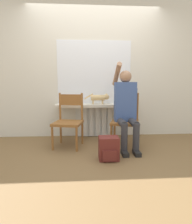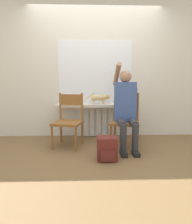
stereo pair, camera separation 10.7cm
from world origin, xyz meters
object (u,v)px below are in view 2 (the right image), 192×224
object	(u,v)px
chair_left	(68,120)
backpack	(107,149)
cat	(101,98)
chair_right	(125,120)
person	(126,106)

from	to	relation	value
chair_left	backpack	bearing A→B (deg)	-34.03
cat	chair_right	bearing A→B (deg)	-49.98
cat	backpack	world-z (taller)	cat
chair_left	chair_right	bearing A→B (deg)	12.47
person	cat	size ratio (longest dim) A/B	2.92
person	cat	world-z (taller)	person
cat	backpack	bearing A→B (deg)	-88.73
chair_left	backpack	world-z (taller)	chair_left
person	cat	bearing A→B (deg)	123.65
chair_right	person	xyz separation A→B (m)	(-0.01, -0.10, 0.24)
chair_left	person	distance (m)	0.98
chair_left	cat	size ratio (longest dim) A/B	1.87
chair_right	cat	bearing A→B (deg)	147.50
person	backpack	world-z (taller)	person
chair_left	cat	world-z (taller)	chair_left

